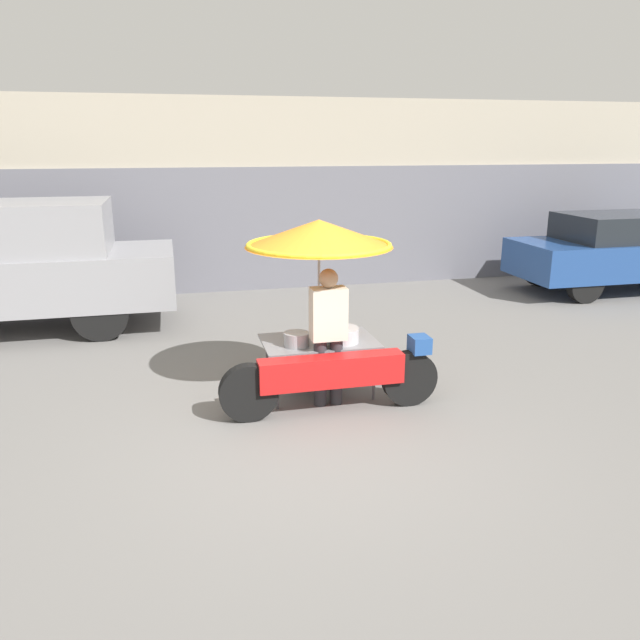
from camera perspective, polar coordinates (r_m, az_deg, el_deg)
The scene contains 5 objects.
ground_plane at distance 6.15m, azimuth -0.89°, elevation -10.92°, with size 36.00×36.00×0.00m, color slate.
shopfront_building at distance 13.01m, azimuth -8.44°, elevation 11.40°, with size 28.00×2.06×3.60m.
vendor_motorcycle_cart at distance 6.73m, azimuth 0.18°, elevation 4.45°, with size 2.37×1.61×1.99m.
vendor_person at distance 6.65m, azimuth 0.77°, elevation -1.00°, with size 0.38×0.22×1.52m.
parked_car at distance 13.39m, azimuth 25.92°, elevation 5.70°, with size 4.28×1.68×1.49m.
Camera 1 is at (-1.20, -5.36, 2.78)m, focal length 35.00 mm.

